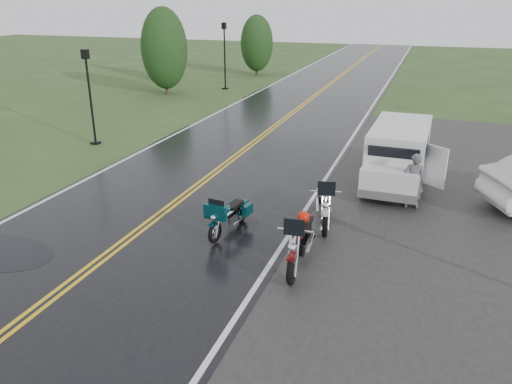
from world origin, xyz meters
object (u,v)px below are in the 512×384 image
at_px(motorcycle_teal, 215,224).
at_px(van_white, 367,167).
at_px(lamp_post_near_left, 90,98).
at_px(motorcycle_silver, 325,213).
at_px(lamp_post_far_left, 225,56).
at_px(person_at_van, 413,182).
at_px(motorcycle_red, 292,256).

distance_m(motorcycle_teal, van_white, 5.47).
height_order(motorcycle_teal, lamp_post_near_left, lamp_post_near_left).
bearing_deg(motorcycle_silver, motorcycle_teal, -166.81).
xyz_separation_m(motorcycle_teal, van_white, (3.06, 4.51, 0.40)).
bearing_deg(motorcycle_teal, lamp_post_far_left, 118.95).
distance_m(van_white, lamp_post_far_left, 20.28).
distance_m(motorcycle_silver, van_white, 3.35).
relative_size(motorcycle_teal, person_at_van, 1.16).
relative_size(motorcycle_red, van_white, 0.50).
distance_m(motorcycle_teal, lamp_post_far_left, 22.84).
distance_m(motorcycle_teal, motorcycle_silver, 2.78).
bearing_deg(lamp_post_far_left, van_white, -55.23).
bearing_deg(motorcycle_teal, motorcycle_red, -20.87).
height_order(person_at_van, lamp_post_near_left, lamp_post_near_left).
bearing_deg(motorcycle_silver, person_at_van, 41.68).
relative_size(motorcycle_teal, lamp_post_near_left, 0.49).
bearing_deg(van_white, person_at_van, -18.87).
bearing_deg(lamp_post_far_left, lamp_post_near_left, -89.89).
height_order(motorcycle_red, lamp_post_far_left, lamp_post_far_left).
distance_m(van_white, lamp_post_near_left, 11.79).
bearing_deg(motorcycle_red, person_at_van, 63.41).
height_order(motorcycle_red, motorcycle_silver, motorcycle_red).
height_order(motorcycle_teal, lamp_post_far_left, lamp_post_far_left).
bearing_deg(person_at_van, lamp_post_far_left, -59.97).
relative_size(motorcycle_red, motorcycle_silver, 1.00).
bearing_deg(motorcycle_silver, lamp_post_far_left, 105.97).
bearing_deg(motorcycle_red, motorcycle_teal, 147.93).
bearing_deg(lamp_post_near_left, person_at_van, -12.32).
bearing_deg(motorcycle_teal, lamp_post_near_left, 148.25).
relative_size(motorcycle_teal, lamp_post_far_left, 0.44).
bearing_deg(van_white, motorcycle_silver, -98.12).
bearing_deg(person_at_van, motorcycle_red, 60.52).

